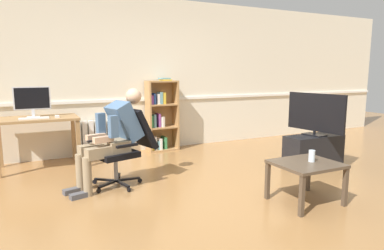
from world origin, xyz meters
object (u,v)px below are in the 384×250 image
object	(u,v)px
imac_monitor	(32,100)
office_chair	(126,143)
tv_stand	(313,150)
bookshelf	(160,117)
tv_screen	(316,113)
computer_desk	(38,125)
coffee_table	(306,168)
radiator	(104,137)
person_seated	(113,135)
keyboard	(34,118)
drinking_glass	(312,156)
computer_mouse	(57,116)

from	to	relation	value
imac_monitor	office_chair	size ratio (longest dim) A/B	0.52
tv_stand	bookshelf	bearing A→B (deg)	132.07
tv_screen	imac_monitor	bearing A→B (deg)	57.15
computer_desk	coffee_table	world-z (taller)	computer_desk
imac_monitor	computer_desk	bearing A→B (deg)	-59.99
radiator	coffee_table	xyz separation A→B (m)	(1.52, -3.14, 0.09)
person_seated	tv_stand	xyz separation A→B (m)	(2.98, -0.35, -0.42)
keyboard	drinking_glass	distance (m)	3.74
radiator	tv_stand	xyz separation A→B (m)	(2.76, -2.04, -0.07)
drinking_glass	computer_desk	bearing A→B (deg)	133.69
bookshelf	coffee_table	distance (m)	3.09
bookshelf	coffee_table	world-z (taller)	bookshelf
person_seated	keyboard	bearing A→B (deg)	-159.14
keyboard	person_seated	size ratio (longest dim) A/B	0.33
coffee_table	tv_stand	bearing A→B (deg)	41.54
bookshelf	drinking_glass	distance (m)	3.10
computer_mouse	office_chair	size ratio (longest dim) A/B	0.10
computer_desk	keyboard	world-z (taller)	keyboard
bookshelf	tv_screen	xyz separation A→B (m)	(1.76, -1.95, 0.18)
office_chair	person_seated	bearing A→B (deg)	-90.00
person_seated	coffee_table	size ratio (longest dim) A/B	1.82
office_chair	tv_screen	distance (m)	2.85
computer_desk	tv_stand	distance (m)	4.15
bookshelf	tv_screen	size ratio (longest dim) A/B	1.35
keyboard	radiator	xyz separation A→B (m)	(1.07, 0.53, -0.46)
tv_stand	drinking_glass	distance (m)	1.62
coffee_table	imac_monitor	bearing A→B (deg)	132.59
computer_desk	coffee_table	distance (m)	3.76
computer_mouse	bookshelf	world-z (taller)	bookshelf
computer_mouse	bookshelf	xyz separation A→B (m)	(1.76, 0.41, -0.16)
tv_stand	coffee_table	size ratio (longest dim) A/B	1.37
coffee_table	bookshelf	bearing A→B (deg)	99.80
imac_monitor	person_seated	distance (m)	1.66
computer_desk	person_seated	xyz separation A→B (m)	(0.80, -1.30, 0.01)
person_seated	tv_screen	distance (m)	3.01
radiator	computer_mouse	bearing A→B (deg)	-146.18
person_seated	drinking_glass	bearing A→B (deg)	36.55
radiator	tv_stand	size ratio (longest dim) A/B	1.00
radiator	person_seated	bearing A→B (deg)	-97.60
computer_desk	office_chair	xyz separation A→B (m)	(0.98, -1.26, -0.12)
keyboard	bookshelf	bearing A→B (deg)	11.80
bookshelf	computer_mouse	bearing A→B (deg)	-166.82
bookshelf	tv_screen	distance (m)	2.63
office_chair	coffee_table	size ratio (longest dim) A/B	1.44
tv_screen	keyboard	bearing A→B (deg)	59.89
tv_screen	coffee_table	world-z (taller)	tv_screen
imac_monitor	radiator	bearing A→B (deg)	16.26
computer_mouse	coffee_table	xyz separation A→B (m)	(2.28, -2.63, -0.38)
computer_mouse	tv_stand	distance (m)	3.88
tv_stand	person_seated	bearing A→B (deg)	173.28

